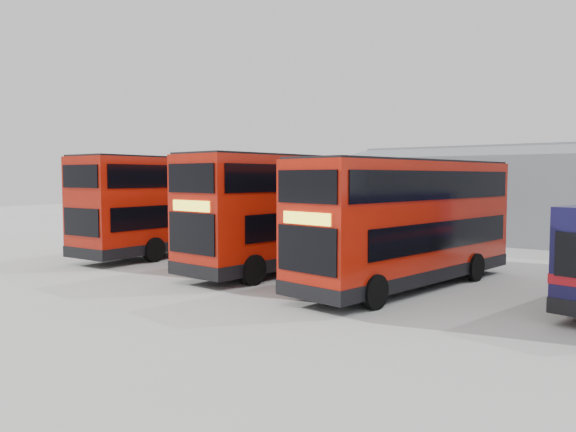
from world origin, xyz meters
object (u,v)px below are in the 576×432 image
Objects in this scene: office_block at (282,192)px; double_decker_left at (179,206)px; panel_van at (198,212)px; double_decker_right at (408,224)px; double_decker_centre at (295,213)px.

office_block is 1.08× the size of double_decker_left.
panel_van is at bearing -49.79° from double_decker_left.
double_decker_right is at bearing -42.14° from panel_van.
double_decker_centre is (13.36, -16.38, -0.25)m from office_block.
double_decker_centre is at bearing 175.18° from double_decker_left.
double_decker_right is 26.23m from panel_van.
double_decker_left reaches higher than panel_van.
double_decker_right is 2.15× the size of panel_van.
double_decker_left is 15.17m from panel_van.
double_decker_left is at bearing -177.50° from double_decker_right.
office_block is 2.49× the size of panel_van.
panel_van is (-10.22, 11.14, -1.24)m from double_decker_left.
double_decker_centre is at bearing 179.07° from double_decker_right.
office_block is 1.10× the size of double_decker_centre.
double_decker_right is (5.49, -0.82, -0.14)m from double_decker_centre.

